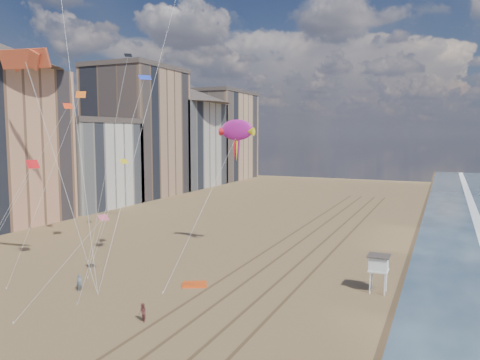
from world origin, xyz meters
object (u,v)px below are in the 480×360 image
Objects in this scene: show_kite at (237,130)px; kite_flyer_a at (80,283)px; lifeguard_stand at (379,264)px; grounded_kite at (195,284)px; kite_flyer_b at (143,313)px.

kite_flyer_a is (-7.68, -17.22, -13.65)m from show_kite.
show_kite is at bearing 157.95° from lifeguard_stand.
show_kite is at bearing 67.43° from grounded_kite.
show_kite reaches higher than kite_flyer_b.
lifeguard_stand reaches higher than kite_flyer_b.
lifeguard_stand is 26.65m from kite_flyer_a.
lifeguard_stand is 1.52× the size of grounded_kite.
lifeguard_stand reaches higher than grounded_kite.
kite_flyer_b is (-15.23, -13.86, -1.89)m from lifeguard_stand.
show_kite is (-0.99, 11.76, 14.29)m from grounded_kite.
show_kite is 13.02× the size of kite_flyer_a.
grounded_kite is 18.53m from show_kite.
kite_flyer_b is at bearing -46.43° from kite_flyer_a.
kite_flyer_b is at bearing -113.69° from grounded_kite.
grounded_kite is (-15.80, -4.96, -2.48)m from lifeguard_stand.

